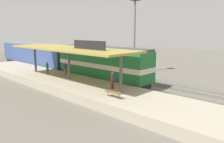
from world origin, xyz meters
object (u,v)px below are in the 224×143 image
freight_car (94,59)px  person_boarding (65,68)px  locomotive (101,64)px  light_mast (135,19)px  person_waiting (47,67)px  passenger_carriage_single (34,55)px  platform_bench (113,93)px  person_walking (112,79)px

freight_car → person_boarding: 8.31m
freight_car → locomotive: bearing=-124.6°
light_mast → person_waiting: bearing=159.4°
passenger_carriage_single → person_waiting: bearing=-110.1°
locomotive → person_boarding: size_ratio=8.44×
person_waiting → light_mast: bearing=-20.6°
person_waiting → platform_bench: bearing=-96.1°
person_walking → person_boarding: bearing=85.0°
platform_bench → person_walking: bearing=45.4°
freight_car → light_mast: (3.20, -5.80, 6.43)m
freight_car → light_mast: 9.23m
person_walking → person_boarding: 9.27m
passenger_carriage_single → person_walking: passenger_carriage_single is taller
platform_bench → person_waiting: 13.39m
person_boarding → freight_car: bearing=22.0°
locomotive → person_boarding: (-3.10, 3.55, -0.56)m
freight_car → person_boarding: size_ratio=7.02×
platform_bench → freight_car: freight_car is taller
person_boarding → person_walking: bearing=-95.0°
locomotive → light_mast: light_mast is taller
locomotive → freight_car: size_ratio=1.20×
locomotive → person_waiting: size_ratio=8.44×
locomotive → person_boarding: 4.75m
light_mast → person_waiting: (-12.37, 4.64, -6.54)m
person_waiting → freight_car: bearing=7.2°
locomotive → person_waiting: locomotive is taller
platform_bench → light_mast: light_mast is taller
person_walking → person_boarding: size_ratio=1.00×
locomotive → person_walking: (-3.91, -5.68, -0.56)m
freight_car → person_walking: freight_car is taller
locomotive → light_mast: 9.87m
passenger_carriage_single → freight_car: 12.24m
freight_car → platform_bench: bearing=-126.2°
locomotive → platform_bench: bearing=-127.6°
platform_bench → freight_car: bearing=53.8°
light_mast → person_boarding: bearing=166.2°
passenger_carriage_single → person_boarding: bearing=-102.1°
locomotive → person_waiting: (-4.57, 5.50, -0.56)m
freight_car → person_boarding: bearing=-158.0°
locomotive → person_walking: locomotive is taller
light_mast → person_boarding: (-10.90, 2.69, -6.54)m
locomotive → passenger_carriage_single: (0.00, 18.00, -0.10)m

